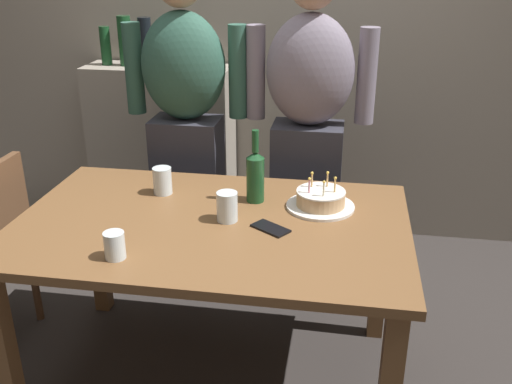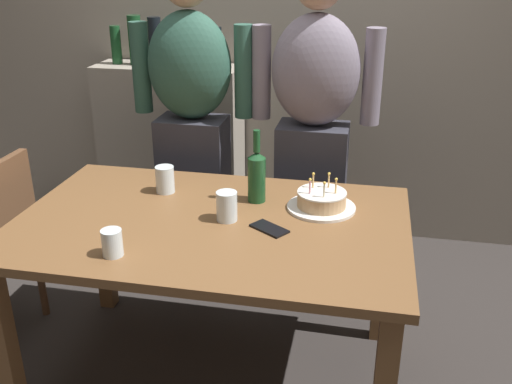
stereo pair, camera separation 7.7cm
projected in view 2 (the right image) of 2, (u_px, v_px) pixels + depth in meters
name	position (u px, v px, depth m)	size (l,w,h in m)	color
ground_plane	(216.00, 374.00, 2.49)	(10.00, 10.00, 0.00)	#332D2B
back_wall	(279.00, 22.00, 3.38)	(5.20, 0.10, 2.60)	#9E9384
dining_table	(211.00, 243.00, 2.24)	(1.50, 0.96, 0.74)	brown
birthday_cake	(322.00, 201.00, 2.29)	(0.27, 0.27, 0.14)	white
water_glass_near	(165.00, 179.00, 2.44)	(0.08, 0.08, 0.11)	silver
water_glass_far	(112.00, 243.00, 1.94)	(0.07, 0.07, 0.09)	silver
water_glass_side	(227.00, 206.00, 2.18)	(0.08, 0.08, 0.12)	silver
wine_bottle	(257.00, 175.00, 2.33)	(0.07, 0.07, 0.30)	#194723
cell_phone	(269.00, 228.00, 2.13)	(0.14, 0.07, 0.01)	black
person_man_bearded	(192.00, 127.00, 2.88)	(0.61, 0.27, 1.66)	#33333D
person_woman_cardigan	(313.00, 134.00, 2.77)	(0.61, 0.27, 1.66)	#33333D
shelf_cabinet	(172.00, 148.00, 3.59)	(0.87, 0.30, 1.35)	#9E9384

